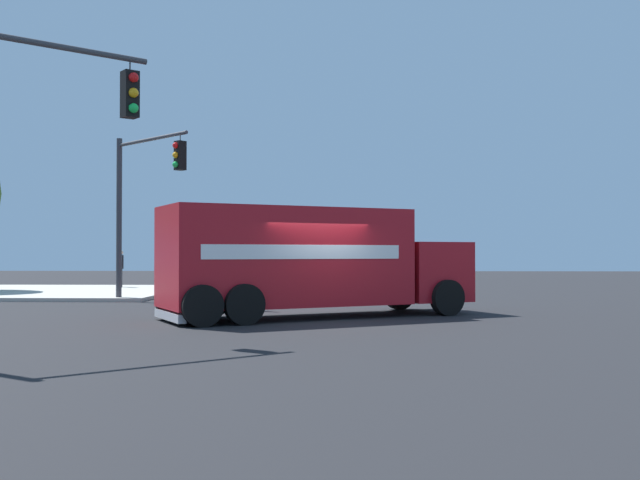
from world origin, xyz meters
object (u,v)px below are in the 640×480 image
Objects in this scene: delivery_truck at (310,261)px; pickup_silver at (246,278)px; traffic_light_primary at (139,190)px; pedestrian_near_corner at (121,266)px.

delivery_truck is 9.56m from pickup_silver.
delivery_truck is at bearing 48.83° from traffic_light_primary.
delivery_truck reaches higher than pedestrian_near_corner.
traffic_light_primary is at bearing 21.01° from pedestrian_near_corner.
pickup_silver is 8.26m from pedestrian_near_corner.
traffic_light_primary is at bearing -42.13° from pickup_silver.
traffic_light_primary is (-5.44, -6.23, 2.40)m from delivery_truck.
pedestrian_near_corner is at bearing -145.84° from delivery_truck.
pedestrian_near_corner reaches higher than pickup_silver.
delivery_truck is 1.63× the size of pickup_silver.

